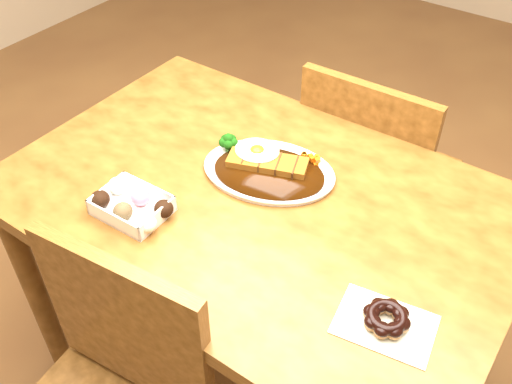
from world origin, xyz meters
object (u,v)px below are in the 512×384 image
Objects in this scene: table at (257,224)px; pon_de_ring at (386,319)px; donut_box at (132,205)px; chair_far at (372,175)px; katsu_curry_plate at (267,167)px.

pon_de_ring is (0.41, -0.16, 0.12)m from table.
donut_box is at bearing -132.76° from table.
chair_far reaches higher than pon_de_ring.
table is at bearing 80.88° from chair_far.
chair_far is 4.33× the size of pon_de_ring.
katsu_curry_plate is at bearing 108.45° from table.
pon_de_ring is at bearing -29.00° from katsu_curry_plate.
table is 1.38× the size of chair_far.
table is 3.23× the size of katsu_curry_plate.
donut_box is at bearing -175.02° from pon_de_ring.
table is 6.43× the size of donut_box.
donut_box is (-0.20, -0.21, 0.12)m from table.
chair_far is at bearing 77.57° from katsu_curry_plate.
chair_far is 2.34× the size of katsu_curry_plate.
katsu_curry_plate is 1.99× the size of donut_box.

